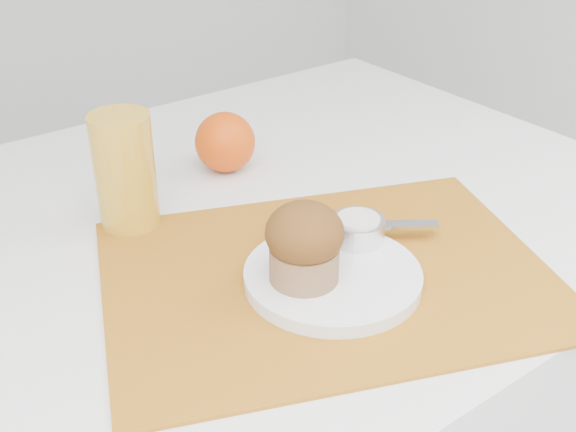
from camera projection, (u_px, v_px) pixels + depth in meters
placemat at (328, 275)px, 0.79m from camera, size 0.58×0.51×0.00m
plate at (333, 277)px, 0.77m from camera, size 0.21×0.21×0.02m
ramekin at (358, 230)px, 0.82m from camera, size 0.08×0.08×0.03m
cream at (358, 220)px, 0.81m from camera, size 0.06×0.06×0.01m
raspberry_near at (316, 245)px, 0.79m from camera, size 0.02×0.02×0.02m
raspberry_far at (338, 232)px, 0.82m from camera, size 0.02×0.02×0.02m
butter_knife at (356, 226)px, 0.84m from camera, size 0.17×0.12×0.00m
orange at (225, 142)px, 1.00m from camera, size 0.08×0.08×0.08m
juice_glass at (125, 172)px, 0.85m from camera, size 0.07×0.07×0.14m
muffin at (304, 243)px, 0.73m from camera, size 0.09×0.09×0.09m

